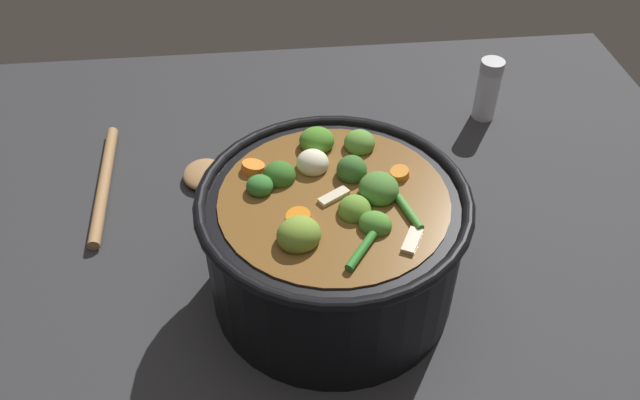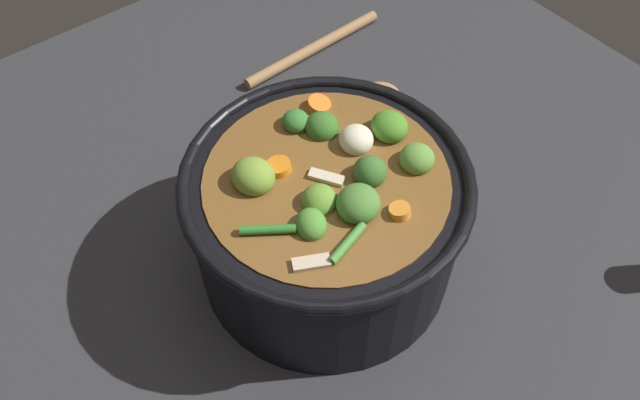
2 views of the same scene
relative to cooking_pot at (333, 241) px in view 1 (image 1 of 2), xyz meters
The scene contains 4 objects.
ground_plane 0.08m from the cooking_pot, 86.08° to the right, with size 1.10×1.10×0.00m, color #2D2D30.
cooking_pot is the anchor object (origin of this frame).
wooden_spoon 0.31m from the cooking_pot, 135.87° to the left, with size 0.17×0.24×0.02m.
salt_shaker 0.42m from the cooking_pot, 49.25° to the left, with size 0.03×0.03×0.10m.
Camera 1 is at (-0.06, -0.48, 0.58)m, focal length 36.32 mm.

